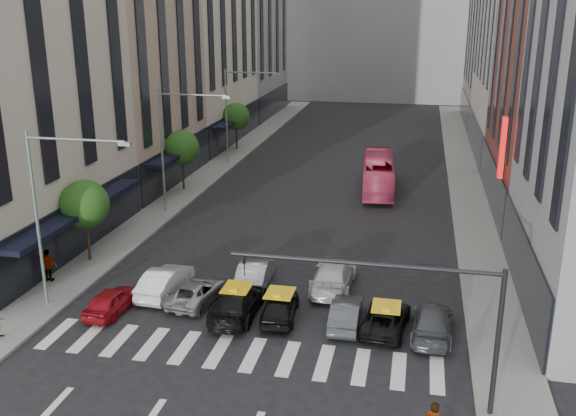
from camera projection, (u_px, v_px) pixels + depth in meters
The scene contains 28 objects.
ground at pixel (230, 371), 27.20m from camera, with size 160.00×160.00×0.00m, color black.
sidewalk_left at pixel (203, 178), 57.41m from camera, with size 3.00×96.00×0.15m, color slate.
sidewalk_right at pixel (468, 192), 52.96m from camera, with size 3.00×96.00×0.15m, color slate.
building_left_b at pixel (126, 41), 53.00m from camera, with size 8.00×16.00×24.00m, color tan.
building_left_d at pixel (244, 4), 86.64m from camera, with size 8.00×18.00×30.00m, color gray.
building_right_b at pixel (567, 32), 45.19m from camera, with size 8.00×18.00×26.00m, color brown.
building_right_d at pixel (506, 12), 80.37m from camera, with size 8.00×18.00×28.00m, color tan.
tree_near at pixel (85, 204), 37.71m from camera, with size 2.88×2.88×4.95m.
tree_mid at pixel (182, 148), 52.65m from camera, with size 2.88×2.88×4.95m.
tree_far at pixel (236, 116), 67.59m from camera, with size 2.88×2.88×4.95m.
streetlamp_near at pixel (52, 198), 31.09m from camera, with size 5.38×0.25×9.00m.
streetlamp_mid at pixel (174, 135), 46.03m from camera, with size 5.38×0.25×9.00m.
streetlamp_far at pixel (236, 104), 60.97m from camera, with size 5.38×0.25×9.00m.
traffic_signal at pixel (421, 302), 23.43m from camera, with size 10.10×0.20×6.00m.
liberty_sign at pixel (502, 148), 41.62m from camera, with size 0.30×0.70×4.00m.
car_red at pixel (112, 301), 32.24m from camera, with size 1.52×3.77×1.28m, color maroon.
car_white_front at pixel (165, 281), 34.29m from camera, with size 1.56×4.47×1.47m, color silver.
car_silver at pixel (197, 292), 33.38m from camera, with size 1.98×4.29×1.19m, color gray.
taxi_left at pixel (237, 302), 31.91m from camera, with size 2.09×5.14×1.49m, color black.
taxi_center at pixel (280, 306), 31.55m from camera, with size 1.63×4.05×1.38m, color black.
car_grey_mid at pixel (346, 313), 30.97m from camera, with size 1.37×3.94×1.30m, color #373A3E.
taxi_right at pixel (386, 318), 30.56m from camera, with size 1.96×4.26×1.18m, color black.
car_grey_curb at pixel (432, 322), 30.00m from camera, with size 1.86×4.58×1.33m, color #3E4146.
car_row2_left at pixel (255, 272), 35.39m from camera, with size 1.58×4.53×1.49m, color #999A9E.
car_row2_right at pixel (333, 276), 34.95m from camera, with size 2.12×5.21×1.51m, color silver.
bus at pixel (378, 174), 53.36m from camera, with size 2.42×10.33×2.88m, color #DA4067.
rider at pixel (435, 407), 21.73m from camera, with size 0.64×0.42×1.75m, color gray.
pedestrian_far at pixel (48, 266), 35.47m from camera, with size 1.09×0.45×1.86m, color gray.
Camera 1 is at (7.23, -22.84, 14.83)m, focal length 40.00 mm.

